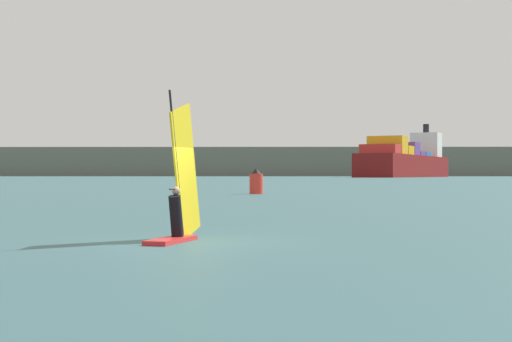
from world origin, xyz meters
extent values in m
plane|color=#386066|center=(0.00, 0.00, 0.00)|extent=(4000.00, 4000.00, 0.00)
cube|color=red|center=(-0.32, -0.24, 0.06)|extent=(1.19, 2.36, 0.12)
cylinder|color=black|center=(-0.22, 0.13, 2.04)|extent=(0.32, 1.00, 3.86)
cube|color=yellow|center=(-0.05, 0.76, 1.84)|extent=(0.61, 2.17, 3.78)
cylinder|color=black|center=(-0.16, 0.35, 1.38)|extent=(0.40, 1.38, 0.04)
cylinder|color=black|center=(-0.23, 0.10, 0.67)|extent=(0.45, 0.60, 1.14)
sphere|color=tan|center=(-0.23, 0.10, 1.34)|extent=(0.22, 0.22, 0.22)
cube|color=maroon|center=(82.50, 482.02, 6.61)|extent=(78.00, 139.55, 13.23)
cube|color=silver|center=(104.14, 531.55, 21.55)|extent=(22.86, 20.89, 16.64)
cylinder|color=black|center=(104.14, 531.55, 32.87)|extent=(4.00, 4.00, 6.00)
cube|color=#1E66AD|center=(89.62, 498.30, 14.53)|extent=(24.26, 20.40, 2.60)
cube|color=#59388C|center=(83.73, 484.83, 14.53)|extent=(24.26, 20.40, 2.60)
cube|color=#59388C|center=(77.85, 471.36, 17.13)|extent=(24.26, 20.40, 7.80)
cube|color=gold|center=(71.97, 457.90, 15.83)|extent=(24.26, 20.40, 5.20)
cube|color=gold|center=(66.08, 444.43, 18.43)|extent=(24.26, 20.40, 10.40)
cube|color=red|center=(60.20, 430.96, 15.83)|extent=(24.26, 20.40, 5.20)
cylinder|color=red|center=(0.59, 52.05, 0.92)|extent=(1.21, 1.21, 1.84)
cone|color=black|center=(0.59, 52.05, 2.09)|extent=(0.85, 0.85, 0.50)
camera|label=1|loc=(2.43, -21.22, 1.78)|focal=56.89mm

